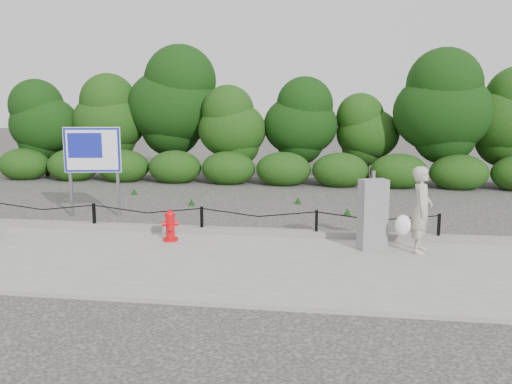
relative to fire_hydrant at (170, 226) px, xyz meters
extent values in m
plane|color=#2D2B28|center=(0.49, 0.71, -0.40)|extent=(90.00, 90.00, 0.00)
cube|color=gray|center=(0.49, -1.29, -0.36)|extent=(14.00, 4.00, 0.08)
cube|color=slate|center=(0.49, 0.76, -0.25)|extent=(14.00, 0.22, 0.14)
cube|color=black|center=(-2.01, 0.71, -0.02)|extent=(0.06, 0.06, 0.60)
cube|color=black|center=(0.49, 0.71, -0.02)|extent=(0.06, 0.06, 0.60)
cube|color=black|center=(2.99, 0.71, -0.02)|extent=(0.06, 0.06, 0.60)
cube|color=black|center=(5.49, 0.71, -0.02)|extent=(0.06, 0.06, 0.60)
cylinder|color=black|center=(-3.26, 0.71, 0.20)|extent=(2.50, 0.02, 0.02)
cylinder|color=black|center=(-0.76, 0.71, 0.20)|extent=(2.50, 0.02, 0.02)
cylinder|color=black|center=(1.74, 0.71, 0.20)|extent=(2.50, 0.02, 0.02)
cylinder|color=black|center=(4.24, 0.71, 0.20)|extent=(2.50, 0.02, 0.02)
cylinder|color=black|center=(-8.01, 9.31, 0.53)|extent=(0.18, 0.18, 1.85)
ellipsoid|color=#194810|center=(-8.01, 9.31, 1.83)|extent=(2.74, 2.37, 2.97)
cylinder|color=black|center=(-5.51, 9.71, 0.58)|extent=(0.18, 0.18, 1.96)
ellipsoid|color=#194810|center=(-5.51, 9.71, 1.95)|extent=(2.90, 2.51, 3.13)
cylinder|color=black|center=(-3.01, 10.11, 0.85)|extent=(0.18, 0.18, 2.49)
ellipsoid|color=#194810|center=(-3.01, 10.11, 2.59)|extent=(3.68, 3.18, 3.98)
cylinder|color=black|center=(-0.51, 9.31, 0.47)|extent=(0.18, 0.18, 1.73)
ellipsoid|color=#194810|center=(-0.51, 9.31, 1.68)|extent=(2.56, 2.21, 2.76)
cylinder|color=black|center=(1.99, 9.71, 0.54)|extent=(0.18, 0.18, 1.88)
ellipsoid|color=#194810|center=(1.99, 9.71, 1.85)|extent=(2.78, 2.40, 3.00)
cylinder|color=black|center=(4.49, 10.11, 0.40)|extent=(0.18, 0.18, 1.58)
ellipsoid|color=#194810|center=(4.49, 10.11, 1.50)|extent=(2.34, 2.03, 2.53)
cylinder|color=black|center=(6.99, 9.31, 0.77)|extent=(0.18, 0.18, 2.33)
ellipsoid|color=#194810|center=(6.99, 9.31, 2.40)|extent=(3.45, 2.98, 3.73)
cylinder|color=black|center=(9.29, 9.71, 0.62)|extent=(0.18, 0.18, 2.03)
ellipsoid|color=#194810|center=(9.29, 9.71, 2.04)|extent=(3.01, 2.60, 3.25)
cylinder|color=red|center=(0.00, 0.01, -0.29)|extent=(0.41, 0.41, 0.05)
cylinder|color=red|center=(0.00, 0.01, -0.03)|extent=(0.25, 0.25, 0.46)
cylinder|color=red|center=(0.00, 0.01, 0.22)|extent=(0.29, 0.29, 0.04)
ellipsoid|color=red|center=(0.00, 0.01, 0.24)|extent=(0.26, 0.26, 0.15)
cylinder|color=red|center=(0.00, 0.01, 0.32)|extent=(0.07, 0.07, 0.04)
cylinder|color=red|center=(-0.12, -0.04, 0.05)|extent=(0.12, 0.12, 0.09)
cylinder|color=red|center=(0.12, 0.06, 0.05)|extent=(0.12, 0.12, 0.09)
cylinder|color=red|center=(0.05, -0.12, -0.01)|extent=(0.16, 0.15, 0.13)
cylinder|color=slate|center=(-0.03, -0.11, -0.08)|extent=(0.01, 0.05, 0.10)
imported|color=#B5AF9B|center=(5.01, -0.09, 0.51)|extent=(0.53, 0.68, 1.66)
ellipsoid|color=white|center=(4.66, -0.24, 0.23)|extent=(0.30, 0.23, 0.40)
cube|color=gray|center=(4.10, -0.02, 0.38)|extent=(0.60, 0.50, 1.38)
cube|color=slate|center=(4.10, 0.17, 0.45)|extent=(0.08, 0.08, 1.53)
cube|color=slate|center=(-3.38, 2.34, 0.76)|extent=(0.08, 0.08, 2.31)
cube|color=slate|center=(-2.19, 2.55, 0.76)|extent=(0.08, 0.08, 2.31)
cube|color=white|center=(-2.78, 2.40, 1.33)|extent=(1.43, 0.30, 1.15)
cube|color=#151E9B|center=(-2.77, 2.37, 1.33)|extent=(1.39, 0.25, 1.12)
cube|color=#151E9B|center=(-2.94, 2.33, 1.45)|extent=(0.85, 0.16, 0.63)
camera|label=1|loc=(3.41, -10.56, 2.55)|focal=38.00mm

